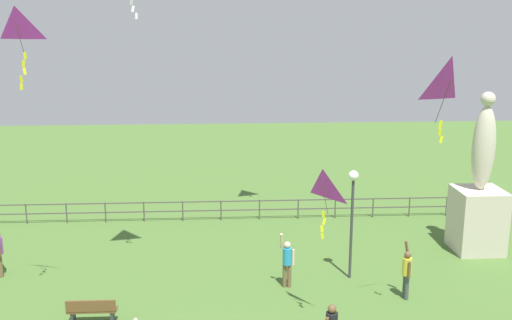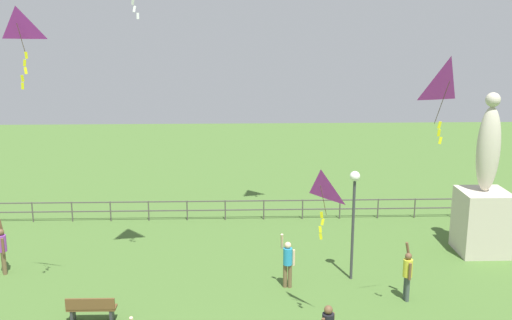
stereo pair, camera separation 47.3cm
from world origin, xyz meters
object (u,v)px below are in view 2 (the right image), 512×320
Objects in this scene: statue_monument at (483,205)px; kite_3 at (449,83)px; person_5 at (288,261)px; kite_2 at (321,188)px; kite_0 at (17,26)px; lamppost at (354,200)px; person_2 at (2,248)px; person_1 at (408,272)px; park_bench at (91,308)px.

kite_3 is at bearing -122.05° from statue_monument.
kite_2 is (0.67, -2.81, 3.44)m from person_5.
kite_0 reaches higher than kite_2.
kite_2 is (-1.69, -3.43, 1.47)m from lamppost.
kite_2 is 4.52m from kite_3.
kite_2 reaches higher than lamppost.
lamppost reaches higher than person_2.
statue_monument reaches higher than person_2.
kite_0 is at bearing -177.19° from person_1.
lamppost is at bearing -3.85° from person_2.
person_2 is 16.41m from kite_3.
kite_0 is 1.10× the size of kite_2.
kite_3 is (1.56, -4.17, 4.53)m from lamppost.
kite_0 reaches higher than person_5.
kite_3 reaches higher than person_2.
person_2 is 0.86× the size of kite_0.
lamppost reaches higher than person_1.
statue_monument is at bearing 20.35° from person_5.
person_5 is 8.37m from kite_3.
kite_3 is (-4.08, -6.51, 5.52)m from statue_monument.
person_1 is 4.03m from person_5.
lamppost is 9.41m from park_bench.
lamppost is at bearing 63.80° from kite_2.
lamppost is 3.13m from person_5.
park_bench is (-8.60, -2.88, -2.49)m from lamppost.
person_5 is 11.36m from kite_0.
kite_3 reaches higher than lamppost.
person_5 is 0.92× the size of kite_2.
person_1 is 14.25m from kite_0.
park_bench is 12.41m from kite_3.
kite_0 is (2.38, -3.16, 7.93)m from person_2.
person_1 is (10.13, 1.16, 0.52)m from park_bench.
person_1 is at bearing -10.29° from person_2.
person_2 is (-4.06, 3.73, 0.56)m from park_bench.
person_5 is (-2.36, -0.62, -1.97)m from lamppost.
kite_0 is (-11.81, -0.58, 7.96)m from person_1.
park_bench is 10.21m from person_1.
park_bench is 8.67m from kite_0.
person_2 is 0.86× the size of kite_3.
statue_monument is at bearing 38.26° from kite_2.
person_1 is 0.92× the size of kite_2.
kite_0 reaches higher than lamppost.
kite_2 is at bearing -4.57° from park_bench.
person_1 reaches higher than park_bench.
kite_3 reaches higher than park_bench.
statue_monument is 2.73× the size of kite_0.
lamppost is 4.10m from kite_2.
kite_0 is (-1.68, 0.58, 8.48)m from park_bench.
person_5 is 0.83× the size of kite_3.
lamppost is 1.69× the size of kite_3.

